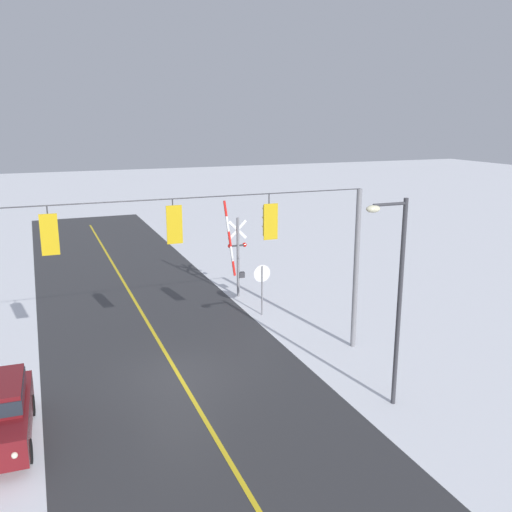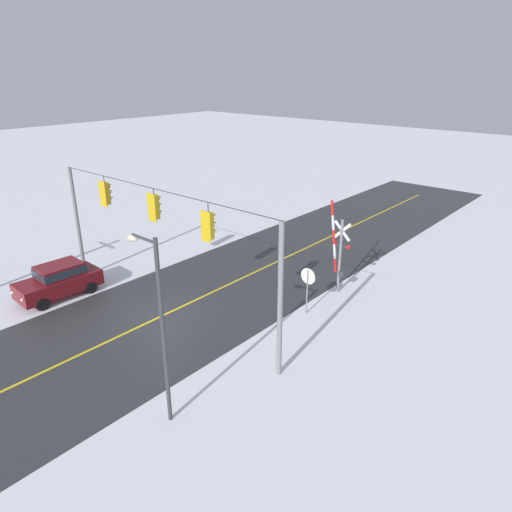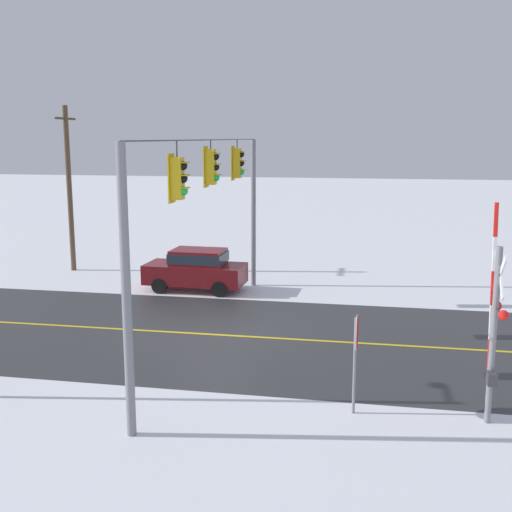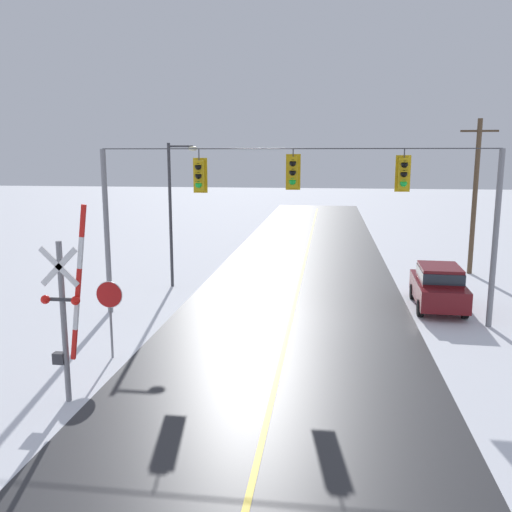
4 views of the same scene
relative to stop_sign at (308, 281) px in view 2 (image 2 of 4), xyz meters
The scene contains 8 objects.
ground_plane 7.08m from the stop_sign, 42.72° to the left, with size 160.00×160.00×0.00m, color white.
road_asphalt 11.92m from the stop_sign, 64.66° to the left, with size 9.00×80.00×0.01m, color #303033.
lane_centre_line 11.92m from the stop_sign, 64.66° to the left, with size 0.14×72.00×0.01m, color gold.
signal_span 7.37m from the stop_sign, 42.26° to the left, with size 14.20×0.47×6.22m.
stop_sign is the anchor object (origin of this frame).
railroad_crossing 3.02m from the stop_sign, 87.49° to the right, with size 1.22×0.31×4.87m.
parked_car_maroon 12.69m from the stop_sign, 32.53° to the left, with size 1.93×4.25×1.74m.
streetlamp_near 9.33m from the stop_sign, 93.41° to the left, with size 1.39×0.28×6.50m.
Camera 2 is at (-16.19, 12.03, 11.03)m, focal length 32.79 mm.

